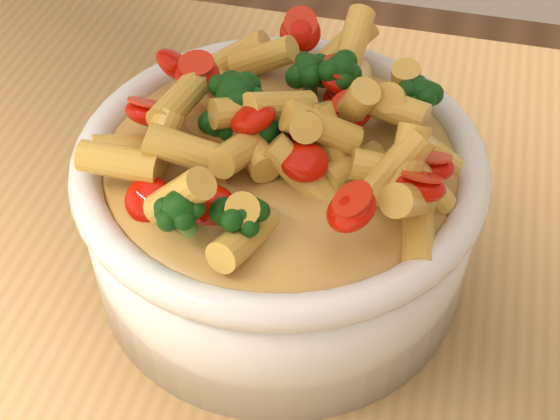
# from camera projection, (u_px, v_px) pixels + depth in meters

# --- Properties ---
(table) EXTENTS (1.20, 0.80, 0.90)m
(table) POSITION_uv_depth(u_px,v_px,m) (195.00, 376.00, 0.64)
(table) COLOR #AB7C49
(table) RESTS_ON ground
(serving_bowl) EXTENTS (0.28, 0.28, 0.12)m
(serving_bowl) POSITION_uv_depth(u_px,v_px,m) (280.00, 209.00, 0.55)
(serving_bowl) COLOR silver
(serving_bowl) RESTS_ON table
(pasta_salad) EXTENTS (0.22, 0.22, 0.05)m
(pasta_salad) POSITION_uv_depth(u_px,v_px,m) (280.00, 127.00, 0.50)
(pasta_salad) COLOR gold
(pasta_salad) RESTS_ON serving_bowl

